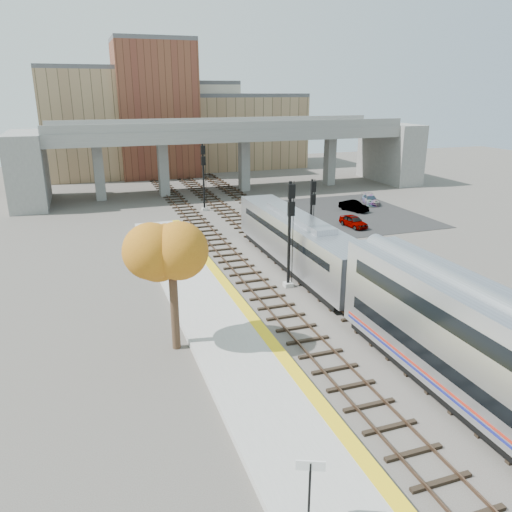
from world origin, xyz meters
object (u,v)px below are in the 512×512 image
object	(u,v)px
signal_mast_near	(290,235)
signal_mast_far	(204,177)
locomotive	(298,241)
car_b	(354,206)
tree	(171,246)
car_c	(370,200)
signal_mast_mid	(311,221)
car_a	(354,221)

from	to	relation	value
signal_mast_near	signal_mast_far	bearing A→B (deg)	90.00
locomotive	car_b	distance (m)	20.86
locomotive	car_b	size ratio (longest dim) A/B	5.33
signal_mast_near	tree	bearing A→B (deg)	-146.19
tree	car_c	bearing A→B (deg)	43.69
signal_mast_mid	car_b	size ratio (longest dim) A/B	1.83
locomotive	car_c	world-z (taller)	locomotive
tree	signal_mast_mid	bearing A→B (deg)	40.62
signal_mast_near	car_c	world-z (taller)	signal_mast_near
signal_mast_near	car_a	world-z (taller)	signal_mast_near
signal_mast_far	car_a	world-z (taller)	signal_mast_far
signal_mast_near	signal_mast_far	distance (m)	24.84
signal_mast_far	tree	bearing A→B (deg)	-106.34
car_b	locomotive	bearing A→B (deg)	-151.88
tree	car_a	bearing A→B (deg)	41.09
signal_mast_near	car_a	xyz separation A→B (m)	(12.38, 12.63, -3.14)
signal_mast_far	tree	size ratio (longest dim) A/B	0.97
signal_mast_near	tree	distance (m)	11.08
locomotive	car_a	size ratio (longest dim) A/B	5.44
car_a	signal_mast_mid	bearing A→B (deg)	-144.82
signal_mast_near	signal_mast_mid	size ratio (longest dim) A/B	1.14
signal_mast_far	car_a	distance (m)	17.67
signal_mast_near	signal_mast_mid	xyz separation A→B (m)	(4.10, 5.22, -0.64)
tree	car_c	xyz separation A→B (m)	(28.74, 27.46, -5.16)
signal_mast_mid	tree	size ratio (longest dim) A/B	0.84
locomotive	car_b	world-z (taller)	locomotive
signal_mast_far	car_a	xyz separation A→B (m)	(12.38, -12.21, -3.17)
locomotive	signal_mast_mid	distance (m)	2.94
signal_mast_far	signal_mast_mid	bearing A→B (deg)	-78.20
locomotive	car_c	xyz separation A→B (m)	(17.58, 18.14, -1.70)
car_b	signal_mast_near	bearing A→B (deg)	-150.50
signal_mast_mid	car_a	world-z (taller)	signal_mast_mid
locomotive	signal_mast_mid	size ratio (longest dim) A/B	2.92
signal_mast_far	tree	distance (m)	32.26
locomotive	signal_mast_mid	xyz separation A→B (m)	(2.00, 1.97, 0.86)
signal_mast_near	car_c	xyz separation A→B (m)	(19.68, 21.39, -3.20)
locomotive	car_c	distance (m)	25.32
signal_mast_mid	signal_mast_far	distance (m)	20.05
signal_mast_near	signal_mast_far	xyz separation A→B (m)	(0.00, 24.84, 0.03)
locomotive	tree	size ratio (longest dim) A/B	2.46
car_c	signal_mast_far	bearing A→B (deg)	-172.35
car_a	locomotive	bearing A→B (deg)	-144.27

